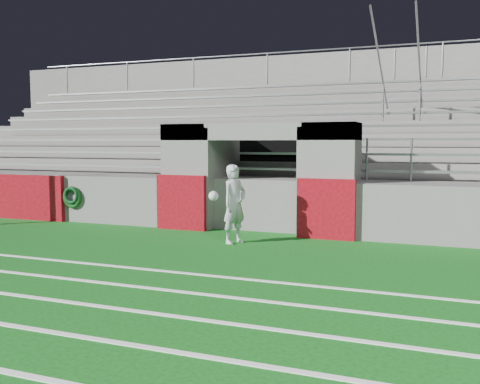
% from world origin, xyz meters
% --- Properties ---
extents(ground, '(90.00, 90.00, 0.00)m').
position_xyz_m(ground, '(0.00, 0.00, 0.00)').
color(ground, '#0D4F12').
rests_on(ground, ground).
extents(stadium_structure, '(26.00, 8.48, 5.42)m').
position_xyz_m(stadium_structure, '(0.00, 7.97, 1.49)').
color(stadium_structure, '#5B5856').
rests_on(stadium_structure, ground).
extents(goalkeeper_with_ball, '(0.77, 0.74, 1.68)m').
position_xyz_m(goalkeeper_with_ball, '(0.07, 1.78, 0.84)').
color(goalkeeper_with_ball, '#B2B5BC').
rests_on(goalkeeper_with_ball, ground).
extents(hose_coil, '(0.60, 0.15, 0.60)m').
position_xyz_m(hose_coil, '(-5.10, 2.93, 0.69)').
color(hose_coil, '#0B3910').
rests_on(hose_coil, ground).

